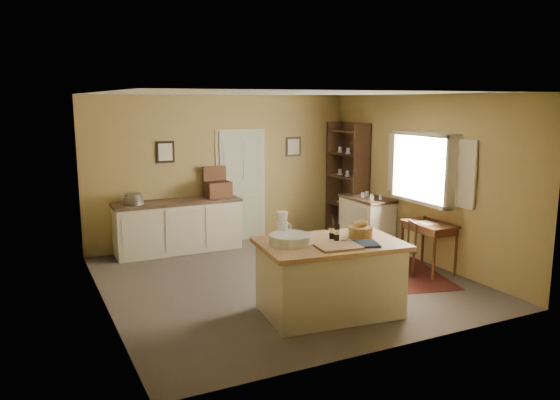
# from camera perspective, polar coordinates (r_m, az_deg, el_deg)

# --- Properties ---
(ground) EXTENTS (5.00, 5.00, 0.00)m
(ground) POSITION_cam_1_polar(r_m,az_deg,el_deg) (8.10, 0.32, -8.38)
(ground) COLOR brown
(ground) RESTS_ON ground
(wall_back) EXTENTS (5.00, 0.10, 2.70)m
(wall_back) POSITION_cam_1_polar(r_m,az_deg,el_deg) (10.05, -6.03, 3.16)
(wall_back) COLOR olive
(wall_back) RESTS_ON ground
(wall_front) EXTENTS (5.00, 0.10, 2.70)m
(wall_front) POSITION_cam_1_polar(r_m,az_deg,el_deg) (5.68, 11.63, -2.62)
(wall_front) COLOR olive
(wall_front) RESTS_ON ground
(wall_left) EXTENTS (0.10, 5.00, 2.70)m
(wall_left) POSITION_cam_1_polar(r_m,az_deg,el_deg) (7.04, -18.22, -0.42)
(wall_left) COLOR olive
(wall_left) RESTS_ON ground
(wall_right) EXTENTS (0.10, 5.00, 2.70)m
(wall_right) POSITION_cam_1_polar(r_m,az_deg,el_deg) (9.14, 14.52, 2.17)
(wall_right) COLOR olive
(wall_right) RESTS_ON ground
(ceiling) EXTENTS (5.00, 5.00, 0.00)m
(ceiling) POSITION_cam_1_polar(r_m,az_deg,el_deg) (7.66, 0.34, 11.10)
(ceiling) COLOR silver
(ceiling) RESTS_ON wall_back
(door) EXTENTS (0.97, 0.06, 2.11)m
(door) POSITION_cam_1_polar(r_m,az_deg,el_deg) (10.18, -4.09, 1.62)
(door) COLOR #A5AB8E
(door) RESTS_ON ground
(framed_prints) EXTENTS (2.82, 0.02, 0.38)m
(framed_prints) POSITION_cam_1_polar(r_m,az_deg,el_deg) (10.06, -4.95, 5.31)
(framed_prints) COLOR black
(framed_prints) RESTS_ON ground
(window) EXTENTS (0.25, 1.99, 1.12)m
(window) POSITION_cam_1_polar(r_m,az_deg,el_deg) (8.92, 15.03, 3.24)
(window) COLOR #C2B79B
(window) RESTS_ON ground
(work_island) EXTENTS (1.84, 1.31, 1.20)m
(work_island) POSITION_cam_1_polar(r_m,az_deg,el_deg) (6.81, 5.14, -7.85)
(work_island) COLOR #C2B79B
(work_island) RESTS_ON ground
(sideboard) EXTENTS (2.18, 0.62, 1.18)m
(sideboard) POSITION_cam_1_polar(r_m,az_deg,el_deg) (9.63, -10.55, -2.52)
(sideboard) COLOR #C2B79B
(sideboard) RESTS_ON ground
(rug) EXTENTS (1.45, 1.82, 0.01)m
(rug) POSITION_cam_1_polar(r_m,az_deg,el_deg) (8.53, 12.80, -7.62)
(rug) COLOR #42170D
(rug) RESTS_ON ground
(writing_desk) EXTENTS (0.50, 0.82, 0.82)m
(writing_desk) POSITION_cam_1_polar(r_m,az_deg,el_deg) (8.64, 15.31, -2.97)
(writing_desk) COLOR #3B1C0E
(writing_desk) RESTS_ON ground
(desk_chair) EXTENTS (0.48, 0.48, 0.80)m
(desk_chair) POSITION_cam_1_polar(r_m,az_deg,el_deg) (8.46, 12.50, -4.99)
(desk_chair) COLOR #311D12
(desk_chair) RESTS_ON ground
(right_cabinet) EXTENTS (0.58, 1.04, 0.99)m
(right_cabinet) POSITION_cam_1_polar(r_m,az_deg,el_deg) (9.94, 9.03, -2.22)
(right_cabinet) COLOR #C2B79B
(right_cabinet) RESTS_ON ground
(shelving_unit) EXTENTS (0.37, 0.99, 2.19)m
(shelving_unit) POSITION_cam_1_polar(r_m,az_deg,el_deg) (10.58, 7.27, 2.10)
(shelving_unit) COLOR #311D12
(shelving_unit) RESTS_ON ground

